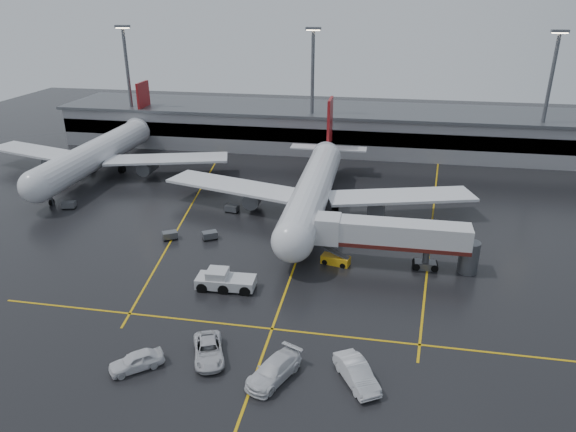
# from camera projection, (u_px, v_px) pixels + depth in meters

# --- Properties ---
(ground) EXTENTS (220.00, 220.00, 0.00)m
(ground) POSITION_uv_depth(u_px,v_px,m) (305.00, 238.00, 73.36)
(ground) COLOR black
(ground) RESTS_ON ground
(apron_line_centre) EXTENTS (0.25, 90.00, 0.02)m
(apron_line_centre) POSITION_uv_depth(u_px,v_px,m) (305.00, 238.00, 73.36)
(apron_line_centre) COLOR gold
(apron_line_centre) RESTS_ON ground
(apron_line_stop) EXTENTS (60.00, 0.25, 0.02)m
(apron_line_stop) POSITION_uv_depth(u_px,v_px,m) (272.00, 329.00, 53.42)
(apron_line_stop) COLOR gold
(apron_line_stop) RESTS_ON ground
(apron_line_left) EXTENTS (9.99, 69.35, 0.02)m
(apron_line_left) POSITION_uv_depth(u_px,v_px,m) (193.00, 203.00, 85.73)
(apron_line_left) COLOR gold
(apron_line_left) RESTS_ON ground
(apron_line_right) EXTENTS (7.57, 69.64, 0.02)m
(apron_line_right) POSITION_uv_depth(u_px,v_px,m) (432.00, 219.00, 79.44)
(apron_line_right) COLOR gold
(apron_line_right) RESTS_ON ground
(terminal) EXTENTS (122.00, 19.00, 8.60)m
(terminal) POSITION_uv_depth(u_px,v_px,m) (338.00, 128.00, 115.11)
(terminal) COLOR gray
(terminal) RESTS_ON ground
(light_mast_left) EXTENTS (3.00, 1.20, 25.45)m
(light_mast_left) POSITION_uv_depth(u_px,v_px,m) (128.00, 79.00, 113.22)
(light_mast_left) COLOR #595B60
(light_mast_left) RESTS_ON ground
(light_mast_mid) EXTENTS (3.00, 1.20, 25.45)m
(light_mast_mid) POSITION_uv_depth(u_px,v_px,m) (312.00, 84.00, 106.60)
(light_mast_mid) COLOR #595B60
(light_mast_mid) RESTS_ON ground
(light_mast_right) EXTENTS (3.00, 1.20, 25.45)m
(light_mast_right) POSITION_uv_depth(u_px,v_px,m) (549.00, 91.00, 99.16)
(light_mast_right) COLOR #595B60
(light_mast_right) RESTS_ON ground
(main_airliner) EXTENTS (48.80, 45.60, 14.10)m
(main_airliner) POSITION_uv_depth(u_px,v_px,m) (315.00, 186.00, 80.51)
(main_airliner) COLOR silver
(main_airliner) RESTS_ON ground
(second_airliner) EXTENTS (48.80, 45.60, 14.10)m
(second_airliner) POSITION_uv_depth(u_px,v_px,m) (101.00, 152.00, 98.33)
(second_airliner) COLOR silver
(second_airliner) RESTS_ON ground
(jet_bridge) EXTENTS (19.90, 3.40, 6.05)m
(jet_bridge) POSITION_uv_depth(u_px,v_px,m) (393.00, 237.00, 64.43)
(jet_bridge) COLOR silver
(jet_bridge) RESTS_ON ground
(pushback_tractor) EXTENTS (6.84, 3.13, 2.41)m
(pushback_tractor) POSITION_uv_depth(u_px,v_px,m) (224.00, 281.00, 60.47)
(pushback_tractor) COLOR #BCBCBE
(pushback_tractor) RESTS_ON ground
(belt_loader) EXTENTS (3.80, 2.35, 2.24)m
(belt_loader) POSITION_uv_depth(u_px,v_px,m) (336.00, 260.00, 66.13)
(belt_loader) COLOR gold
(belt_loader) RESTS_ON ground
(service_van_a) EXTENTS (4.54, 6.31, 1.60)m
(service_van_a) POSITION_uv_depth(u_px,v_px,m) (209.00, 350.00, 48.93)
(service_van_a) COLOR silver
(service_van_a) RESTS_ON ground
(service_van_b) EXTENTS (4.89, 6.69, 1.80)m
(service_van_b) POSITION_uv_depth(u_px,v_px,m) (274.00, 370.00, 46.21)
(service_van_b) COLOR silver
(service_van_b) RESTS_ON ground
(service_van_c) EXTENTS (4.64, 5.99, 1.90)m
(service_van_c) POSITION_uv_depth(u_px,v_px,m) (357.00, 373.00, 45.80)
(service_van_c) COLOR silver
(service_van_c) RESTS_ON ground
(service_van_d) EXTENTS (5.03, 4.60, 1.66)m
(service_van_d) POSITION_uv_depth(u_px,v_px,m) (136.00, 361.00, 47.51)
(service_van_d) COLOR silver
(service_van_d) RESTS_ON ground
(baggage_cart_a) EXTENTS (2.38, 2.16, 1.12)m
(baggage_cart_a) POSITION_uv_depth(u_px,v_px,m) (210.00, 235.00, 72.77)
(baggage_cart_a) COLOR #595B60
(baggage_cart_a) RESTS_ON ground
(baggage_cart_b) EXTENTS (2.38, 2.13, 1.12)m
(baggage_cart_b) POSITION_uv_depth(u_px,v_px,m) (170.00, 235.00, 72.77)
(baggage_cart_b) COLOR #595B60
(baggage_cart_b) RESTS_ON ground
(baggage_cart_c) EXTENTS (2.19, 1.62, 1.12)m
(baggage_cart_c) POSITION_uv_depth(u_px,v_px,m) (232.00, 208.00, 81.84)
(baggage_cart_c) COLOR #595B60
(baggage_cart_c) RESTS_ON ground
(baggage_cart_d) EXTENTS (2.31, 1.88, 1.12)m
(baggage_cart_d) POSITION_uv_depth(u_px,v_px,m) (39.00, 190.00, 89.38)
(baggage_cart_d) COLOR #595B60
(baggage_cart_d) RESTS_ON ground
(baggage_cart_e) EXTENTS (2.27, 1.78, 1.12)m
(baggage_cart_e) POSITION_uv_depth(u_px,v_px,m) (69.00, 205.00, 83.23)
(baggage_cart_e) COLOR #595B60
(baggage_cart_e) RESTS_ON ground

